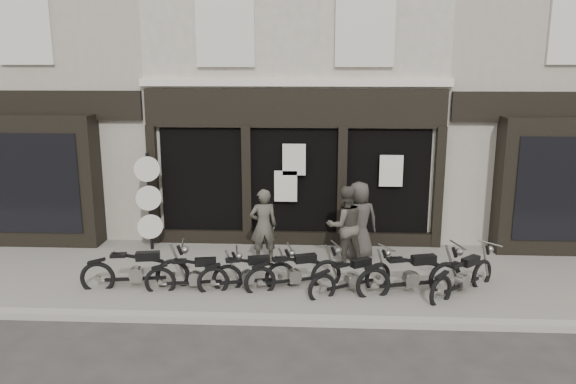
{
  "coord_description": "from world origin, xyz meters",
  "views": [
    {
      "loc": [
        0.54,
        -10.35,
        4.44
      ],
      "look_at": [
        -0.08,
        1.6,
        1.73
      ],
      "focal_mm": 35.0,
      "sensor_mm": 36.0,
      "label": 1
    }
  ],
  "objects_px": {
    "man_right": "(359,221)",
    "advert_sign_post": "(150,206)",
    "motorcycle_5": "(411,278)",
    "man_left": "(263,226)",
    "motorcycle_3": "(295,275)",
    "motorcycle_2": "(248,276)",
    "motorcycle_0": "(137,273)",
    "man_centre": "(345,225)",
    "motorcycle_4": "(352,280)",
    "motorcycle_1": "(195,277)",
    "motorcycle_6": "(463,280)"
  },
  "relations": [
    {
      "from": "man_right",
      "to": "advert_sign_post",
      "type": "xyz_separation_m",
      "value": [
        -4.9,
        0.37,
        0.18
      ]
    },
    {
      "from": "motorcycle_5",
      "to": "man_left",
      "type": "height_order",
      "value": "man_left"
    },
    {
      "from": "motorcycle_3",
      "to": "advert_sign_post",
      "type": "xyz_separation_m",
      "value": [
        -3.53,
        2.2,
        0.82
      ]
    },
    {
      "from": "motorcycle_2",
      "to": "man_left",
      "type": "height_order",
      "value": "man_left"
    },
    {
      "from": "motorcycle_0",
      "to": "motorcycle_5",
      "type": "bearing_deg",
      "value": -9.3
    },
    {
      "from": "motorcycle_2",
      "to": "man_centre",
      "type": "distance_m",
      "value": 2.57
    },
    {
      "from": "man_right",
      "to": "advert_sign_post",
      "type": "height_order",
      "value": "advert_sign_post"
    },
    {
      "from": "motorcycle_0",
      "to": "motorcycle_2",
      "type": "xyz_separation_m",
      "value": [
        2.22,
        0.05,
        -0.03
      ]
    },
    {
      "from": "motorcycle_4",
      "to": "motorcycle_5",
      "type": "height_order",
      "value": "motorcycle_5"
    },
    {
      "from": "motorcycle_0",
      "to": "motorcycle_3",
      "type": "relative_size",
      "value": 1.11
    },
    {
      "from": "motorcycle_1",
      "to": "man_centre",
      "type": "bearing_deg",
      "value": 18.96
    },
    {
      "from": "man_right",
      "to": "motorcycle_4",
      "type": "bearing_deg",
      "value": 71.19
    },
    {
      "from": "motorcycle_2",
      "to": "motorcycle_3",
      "type": "height_order",
      "value": "motorcycle_3"
    },
    {
      "from": "motorcycle_1",
      "to": "motorcycle_4",
      "type": "height_order",
      "value": "motorcycle_1"
    },
    {
      "from": "motorcycle_3",
      "to": "motorcycle_6",
      "type": "xyz_separation_m",
      "value": [
        3.27,
        -0.07,
        0.0
      ]
    },
    {
      "from": "motorcycle_1",
      "to": "motorcycle_0",
      "type": "bearing_deg",
      "value": 167.86
    },
    {
      "from": "motorcycle_2",
      "to": "motorcycle_3",
      "type": "xyz_separation_m",
      "value": [
        0.92,
        0.08,
        0.01
      ]
    },
    {
      "from": "motorcycle_2",
      "to": "motorcycle_4",
      "type": "xyz_separation_m",
      "value": [
        2.03,
        -0.05,
        -0.01
      ]
    },
    {
      "from": "man_left",
      "to": "man_right",
      "type": "height_order",
      "value": "man_right"
    },
    {
      "from": "motorcycle_2",
      "to": "man_centre",
      "type": "height_order",
      "value": "man_centre"
    },
    {
      "from": "motorcycle_1",
      "to": "man_right",
      "type": "xyz_separation_m",
      "value": [
        3.32,
        2.01,
        0.65
      ]
    },
    {
      "from": "motorcycle_1",
      "to": "motorcycle_2",
      "type": "distance_m",
      "value": 1.04
    },
    {
      "from": "motorcycle_4",
      "to": "motorcycle_6",
      "type": "bearing_deg",
      "value": -29.23
    },
    {
      "from": "man_right",
      "to": "advert_sign_post",
      "type": "distance_m",
      "value": 4.92
    },
    {
      "from": "motorcycle_4",
      "to": "advert_sign_post",
      "type": "distance_m",
      "value": 5.26
    },
    {
      "from": "motorcycle_4",
      "to": "advert_sign_post",
      "type": "xyz_separation_m",
      "value": [
        -4.65,
        2.32,
        0.84
      ]
    },
    {
      "from": "motorcycle_5",
      "to": "man_left",
      "type": "distance_m",
      "value": 3.47
    },
    {
      "from": "motorcycle_3",
      "to": "motorcycle_5",
      "type": "bearing_deg",
      "value": -22.57
    },
    {
      "from": "motorcycle_4",
      "to": "man_left",
      "type": "bearing_deg",
      "value": 108.5
    },
    {
      "from": "motorcycle_3",
      "to": "man_right",
      "type": "height_order",
      "value": "man_right"
    },
    {
      "from": "motorcycle_5",
      "to": "motorcycle_4",
      "type": "bearing_deg",
      "value": 164.48
    },
    {
      "from": "motorcycle_2",
      "to": "motorcycle_5",
      "type": "relative_size",
      "value": 0.9
    },
    {
      "from": "motorcycle_1",
      "to": "man_centre",
      "type": "height_order",
      "value": "man_centre"
    },
    {
      "from": "motorcycle_3",
      "to": "motorcycle_6",
      "type": "relative_size",
      "value": 1.18
    },
    {
      "from": "motorcycle_3",
      "to": "man_right",
      "type": "bearing_deg",
      "value": 33.94
    },
    {
      "from": "motorcycle_2",
      "to": "man_centre",
      "type": "xyz_separation_m",
      "value": [
        1.96,
        1.53,
        0.63
      ]
    },
    {
      "from": "motorcycle_1",
      "to": "motorcycle_5",
      "type": "distance_m",
      "value": 4.21
    },
    {
      "from": "man_left",
      "to": "man_centre",
      "type": "height_order",
      "value": "man_centre"
    },
    {
      "from": "motorcycle_1",
      "to": "man_left",
      "type": "height_order",
      "value": "man_left"
    },
    {
      "from": "motorcycle_1",
      "to": "motorcycle_5",
      "type": "height_order",
      "value": "motorcycle_5"
    },
    {
      "from": "motorcycle_6",
      "to": "man_centre",
      "type": "xyz_separation_m",
      "value": [
        -2.22,
        1.52,
        0.62
      ]
    },
    {
      "from": "motorcycle_4",
      "to": "man_centre",
      "type": "distance_m",
      "value": 1.7
    },
    {
      "from": "motorcycle_3",
      "to": "motorcycle_5",
      "type": "height_order",
      "value": "motorcycle_5"
    },
    {
      "from": "motorcycle_0",
      "to": "motorcycle_4",
      "type": "relative_size",
      "value": 1.24
    },
    {
      "from": "motorcycle_5",
      "to": "man_centre",
      "type": "xyz_separation_m",
      "value": [
        -1.21,
        1.58,
        0.59
      ]
    },
    {
      "from": "motorcycle_2",
      "to": "man_right",
      "type": "xyz_separation_m",
      "value": [
        2.29,
        1.91,
        0.64
      ]
    },
    {
      "from": "motorcycle_1",
      "to": "man_right",
      "type": "height_order",
      "value": "man_right"
    },
    {
      "from": "motorcycle_3",
      "to": "man_centre",
      "type": "bearing_deg",
      "value": 34.98
    },
    {
      "from": "motorcycle_6",
      "to": "man_centre",
      "type": "bearing_deg",
      "value": 103.05
    },
    {
      "from": "motorcycle_1",
      "to": "man_left",
      "type": "xyz_separation_m",
      "value": [
        1.19,
        1.67,
        0.59
      ]
    }
  ]
}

